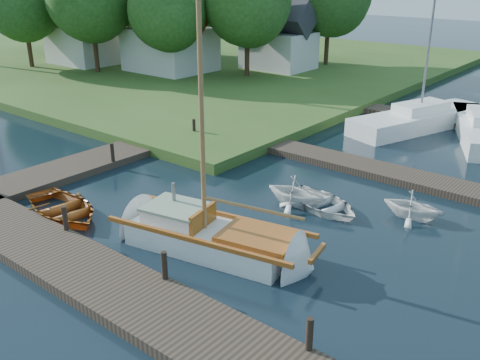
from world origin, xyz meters
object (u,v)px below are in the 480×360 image
Objects in this scene: mooring_post_5 at (194,127)px; mooring_post_4 at (112,152)px; tender_c at (322,201)px; tender_d at (414,203)px; sailboat at (215,240)px; house_c at (279,42)px; house_a at (170,38)px; tree_2 at (168,9)px; mooring_post_1 at (65,218)px; mooring_post_2 at (164,265)px; dinghy at (62,206)px; house_b at (85,35)px; mooring_post_3 at (310,334)px; marina_boat_1 at (420,118)px; tree_3 at (248,1)px; tender_b at (297,190)px; tree_0 at (23,2)px.

mooring_post_4 is at bearing -90.00° from mooring_post_5.
tender_d is (2.79, 1.34, 0.22)m from tender_c.
sailboat reaches higher than house_c.
house_a is at bearing 72.66° from tender_c.
tree_2 is (-11.00, 14.05, 4.55)m from mooring_post_4.
mooring_post_5 is at bearing 111.80° from mooring_post_1.
tree_2 is (-19.16, 16.66, 4.91)m from sailboat.
mooring_post_2 is 30.14m from house_a.
sailboat is 28.99m from house_c.
dinghy is 23.14m from tree_2.
house_c is 9.29m from tree_2.
house_b is at bearing 142.77° from mooring_post_1.
tender_d is (7.90, 8.35, -0.15)m from mooring_post_1.
mooring_post_3 is 0.13× the size of house_a.
house_a is at bearing -135.00° from house_c.
house_a reaches higher than mooring_post_2.
mooring_post_3 is 33.65m from house_c.
mooring_post_4 reaches higher than tender_d.
dinghy is at bearing -52.47° from house_a.
house_a reaches higher than house_c.
marina_boat_1 is at bearing -27.90° from house_c.
marina_boat_1 is 16.83m from house_c.
mooring_post_1 is at bearing -37.23° from house_b.
sailboat reaches higher than house_a.
tree_3 is at bearing 123.92° from mooring_post_2.
tender_b is (8.22, -3.28, -0.10)m from mooring_post_5.
house_b is at bearing 67.00° from tender_d.
marina_boat_1 is at bearing 78.88° from mooring_post_1.
tree_0 reaches higher than tender_d.
tree_0 is at bearing 90.92° from tender_c.
dinghy is 0.45× the size of tree_0.
mooring_post_5 is 0.14× the size of house_b.
tender_b is 0.29× the size of tree_2.
mooring_post_2 is 0.21× the size of dinghy.
house_a reaches higher than tender_d.
mooring_post_5 is 0.08× the size of marina_boat_1.
dinghy is at bearing 129.87° from tender_b.
tree_2 is (-11.00, 9.05, 4.55)m from mooring_post_5.
sailboat is at bearing 142.78° from tender_d.
house_a is (-13.00, 11.00, 2.26)m from mooring_post_5.
house_b is (-21.00, 14.00, 2.07)m from mooring_post_4.
house_c is (-16.12, 19.99, 2.26)m from tender_c.
mooring_post_4 is 0.10× the size of tree_0.
mooring_post_4 is 5.00m from mooring_post_5.
house_a is (-22.12, 13.99, 2.64)m from tender_c.
tree_0 reaches higher than house_c.
house_a is (-17.00, 21.00, 2.26)m from mooring_post_1.
mooring_post_5 is at bearing 130.36° from mooring_post_2.
mooring_post_4 is 12.37m from tender_d.
mooring_post_1 is 10.77m from mooring_post_5.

